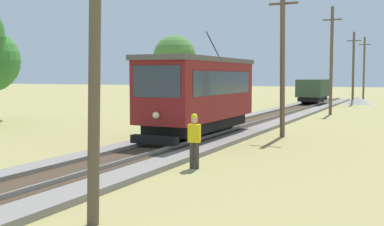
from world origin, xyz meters
The scene contains 10 objects.
red_tram centered at (0.00, 20.16, 2.19)m, with size 2.60×8.54×4.79m.
freight_car centered at (0.00, 47.44, 1.56)m, with size 2.40×5.20×2.31m.
utility_pole_near_tram centered at (3.31, 8.01, 3.96)m, with size 1.40×0.57×7.72m.
utility_pole_mid centered at (3.31, 22.56, 3.74)m, with size 1.40×0.59×7.29m.
utility_pole_far centered at (3.31, 37.19, 4.21)m, with size 1.40×0.34×8.22m.
utility_pole_distant centered at (3.31, 51.57, 3.86)m, with size 1.40×0.62×7.54m.
utility_pole_horizon centered at (3.31, 63.08, 4.03)m, with size 1.40×0.52×7.87m.
gravel_pile centered at (3.81, 51.87, 0.40)m, with size 3.06×3.06×0.80m, color #9E998E.
track_worker centered at (2.75, 13.80, 0.98)m, with size 0.42×0.31×1.78m.
tree_right_near centered at (-12.48, 41.47, 4.91)m, with size 4.19×4.19×7.02m.
Camera 1 is at (9.02, 0.50, 2.98)m, focal length 43.32 mm.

